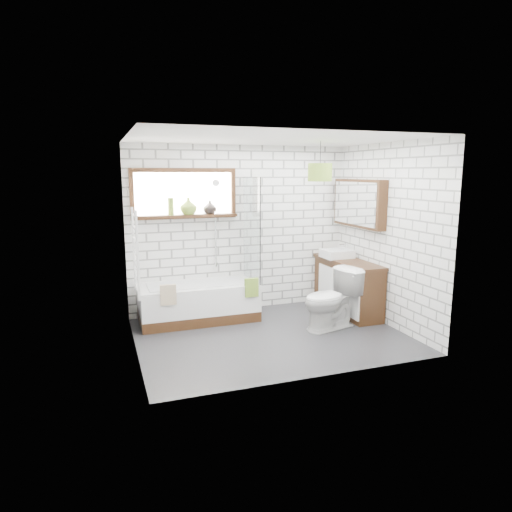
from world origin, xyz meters
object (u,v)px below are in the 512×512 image
object	(u,v)px
pendant	(320,172)
bathtub	(199,302)
toilet	(331,299)
basin	(337,254)
vanity	(348,286)

from	to	relation	value
pendant	bathtub	bearing A→B (deg)	151.04
bathtub	toilet	world-z (taller)	toilet
basin	pendant	bearing A→B (deg)	-134.22
vanity	basin	world-z (taller)	basin
vanity	basin	distance (m)	0.53
toilet	pendant	bearing A→B (deg)	-141.80
vanity	basin	bearing A→B (deg)	103.71
bathtub	pendant	distance (m)	2.48
basin	pendant	distance (m)	1.59
basin	toilet	bearing A→B (deg)	-123.12
bathtub	toilet	xyz separation A→B (m)	(1.62, -0.93, 0.14)
pendant	basin	bearing A→B (deg)	45.78
basin	toilet	size ratio (longest dim) A/B	0.53
bathtub	basin	xyz separation A→B (m)	(2.16, -0.10, 0.60)
toilet	pendant	distance (m)	1.70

